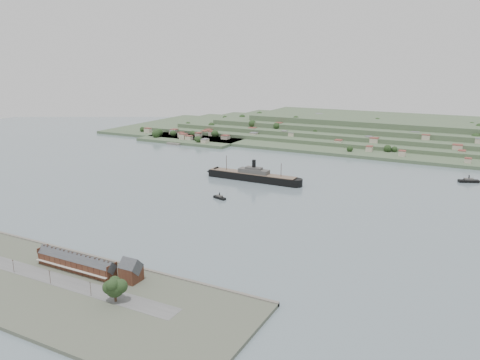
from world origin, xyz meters
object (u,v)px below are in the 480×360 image
at_px(gabled_building, 131,271).
at_px(steamship, 250,176).
at_px(terrace_row, 76,262).
at_px(fig_tree, 115,287).
at_px(tugboat, 220,197).

relative_size(gabled_building, steamship, 0.13).
distance_m(terrace_row, fig_tree, 49.03).
relative_size(gabled_building, tugboat, 1.01).
relative_size(terrace_row, tugboat, 4.00).
height_order(gabled_building, fig_tree, gabled_building).
xyz_separation_m(steamship, fig_tree, (51.50, -257.39, 5.36)).
relative_size(terrace_row, gabled_building, 3.95).
bearing_deg(gabled_building, terrace_row, -173.88).
distance_m(terrace_row, gabled_building, 37.74).
height_order(terrace_row, gabled_building, gabled_building).
height_order(terrace_row, fig_tree, fig_tree).
relative_size(steamship, tugboat, 7.88).
relative_size(tugboat, fig_tree, 1.03).
xyz_separation_m(gabled_building, steamship, (-43.41, 235.64, -3.33)).
xyz_separation_m(gabled_building, tugboat, (-37.96, 163.93, -6.71)).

